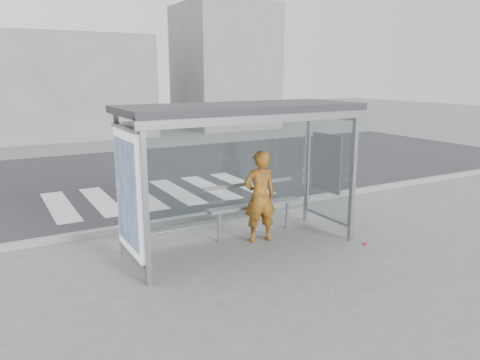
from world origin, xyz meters
name	(u,v)px	position (x,y,z in m)	size (l,w,h in m)	color
ground	(241,247)	(0.00, 0.00, 0.00)	(80.00, 80.00, 0.00)	#61605E
road	(131,176)	(0.00, 7.00, 0.00)	(30.00, 10.00, 0.01)	#2D2D30
curb	(198,217)	(0.00, 1.95, 0.06)	(30.00, 0.18, 0.12)	gray
crosswalk	(159,194)	(0.00, 4.50, 0.00)	(5.55, 3.00, 0.00)	silver
bus_shelter	(221,142)	(-0.37, 0.06, 1.98)	(4.25, 1.65, 2.62)	gray
building_center	(65,86)	(0.00, 18.00, 2.50)	(8.00, 5.00, 5.00)	slate
building_right	(224,67)	(9.00, 18.00, 3.50)	(5.00, 5.00, 7.00)	slate
person	(260,197)	(0.47, 0.14, 0.88)	(0.64, 0.42, 1.75)	#D35C13
bench	(254,205)	(0.57, 0.50, 0.61)	(2.01, 0.33, 1.04)	gray
soda_can	(365,243)	(2.09, -1.02, 0.03)	(0.07, 0.07, 0.12)	#E04266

